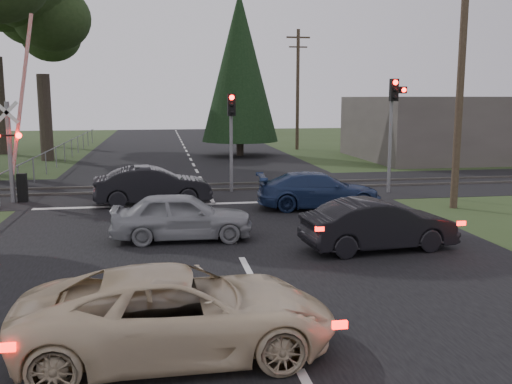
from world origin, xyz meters
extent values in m
plane|color=#2C3D1C|center=(0.00, 0.00, 0.00)|extent=(120.00, 120.00, 0.00)
cube|color=black|center=(0.00, 10.00, 0.01)|extent=(14.00, 100.00, 0.01)
cube|color=black|center=(0.00, 12.00, 0.01)|extent=(120.00, 8.00, 0.01)
cube|color=silver|center=(0.00, 8.20, 0.01)|extent=(13.00, 0.35, 0.00)
cube|color=#59544C|center=(0.00, 11.20, 0.05)|extent=(120.00, 0.12, 0.10)
cube|color=#59544C|center=(0.00, 12.80, 0.05)|extent=(120.00, 0.12, 0.10)
cylinder|color=slate|center=(-7.50, 9.80, 1.90)|extent=(0.18, 0.18, 3.80)
cube|color=white|center=(-7.50, 9.70, 3.40)|extent=(0.88, 0.03, 0.88)
cube|color=white|center=(-7.50, 9.70, 3.40)|extent=(0.88, 0.03, 0.88)
cube|color=black|center=(-7.50, 9.72, 2.55)|extent=(0.90, 0.06, 0.06)
sphere|color=#FF0C07|center=(-7.12, 9.65, 2.55)|extent=(0.22, 0.22, 0.22)
cube|color=black|center=(-7.15, 9.80, 0.55)|extent=(0.35, 0.25, 1.10)
cube|color=red|center=(-6.95, 9.80, 4.00)|extent=(1.16, 0.10, 5.93)
cylinder|color=slate|center=(7.50, 9.60, 1.90)|extent=(0.14, 0.14, 3.80)
cube|color=black|center=(7.50, 9.42, 4.25)|extent=(0.32, 0.24, 0.90)
sphere|color=#FF0C07|center=(7.50, 9.29, 4.55)|extent=(0.20, 0.20, 0.20)
sphere|color=black|center=(7.50, 9.29, 4.25)|extent=(0.18, 0.18, 0.18)
sphere|color=black|center=(7.50, 9.29, 3.95)|extent=(0.18, 0.18, 0.18)
cube|color=black|center=(7.88, 9.42, 4.25)|extent=(0.28, 0.22, 0.28)
sphere|color=#FF0C07|center=(7.88, 9.30, 4.25)|extent=(0.18, 0.18, 0.18)
cylinder|color=slate|center=(1.00, 10.80, 1.60)|extent=(0.14, 0.14, 3.20)
cube|color=black|center=(1.00, 10.62, 3.65)|extent=(0.32, 0.24, 0.90)
sphere|color=#FF0C07|center=(1.00, 10.49, 3.95)|extent=(0.20, 0.20, 0.20)
sphere|color=black|center=(1.00, 10.49, 3.65)|extent=(0.18, 0.18, 0.18)
sphere|color=black|center=(1.00, 10.49, 3.35)|extent=(0.18, 0.18, 0.18)
cylinder|color=#4C3D2D|center=(8.50, 6.00, 4.50)|extent=(0.26, 0.26, 9.00)
cylinder|color=#4C3D2D|center=(8.50, 30.00, 4.50)|extent=(0.26, 0.26, 9.00)
cube|color=#4C3D2D|center=(8.50, 30.00, 8.40)|extent=(1.80, 0.12, 0.12)
cube|color=#4C3D2D|center=(8.50, 30.00, 7.70)|extent=(1.40, 0.10, 0.10)
cylinder|color=#4C3D2D|center=(8.50, 55.00, 4.50)|extent=(0.26, 0.26, 9.00)
cube|color=#4C3D2D|center=(8.50, 55.00, 8.40)|extent=(1.80, 0.12, 0.12)
cube|color=#4C3D2D|center=(8.50, 55.00, 7.70)|extent=(1.40, 0.10, 0.10)
cylinder|color=#473D33|center=(-9.00, 25.00, 2.70)|extent=(0.80, 0.80, 5.40)
ellipsoid|color=#1F3216|center=(-9.00, 25.00, 9.60)|extent=(6.00, 6.00, 7.20)
cylinder|color=#473D33|center=(-11.00, 36.00, 2.70)|extent=(0.80, 0.80, 5.40)
ellipsoid|color=#1F3216|center=(-11.00, 36.00, 9.60)|extent=(6.00, 6.00, 7.20)
cylinder|color=#473D33|center=(3.50, 26.00, 1.00)|extent=(0.50, 0.50, 2.00)
cone|color=black|center=(3.50, 26.00, 6.00)|extent=(5.20, 5.20, 10.00)
cube|color=#59514C|center=(18.00, 22.00, 2.00)|extent=(14.00, 10.00, 4.00)
imported|color=beige|center=(-1.72, -4.38, 0.68)|extent=(4.91, 2.35, 1.35)
imported|color=black|center=(3.64, 0.97, 0.66)|extent=(4.13, 1.80, 1.32)
imported|color=gray|center=(-1.38, 2.91, 0.67)|extent=(3.98, 1.73, 1.34)
imported|color=navy|center=(3.65, 6.73, 0.65)|extent=(4.58, 2.16, 1.29)
imported|color=black|center=(-2.24, 8.50, 0.71)|extent=(4.39, 1.84, 1.41)
camera|label=1|loc=(-1.93, -12.80, 3.94)|focal=40.00mm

